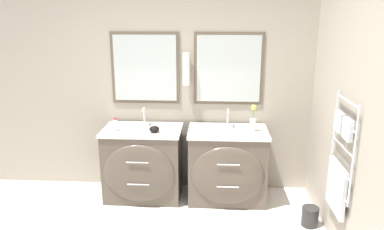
{
  "coord_description": "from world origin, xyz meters",
  "views": [
    {
      "loc": [
        0.45,
        -2.37,
        2.14
      ],
      "look_at": [
        0.22,
        1.41,
        1.1
      ],
      "focal_mm": 35.0,
      "sensor_mm": 36.0,
      "label": 1
    }
  ],
  "objects_px": {
    "flower_vase": "(253,120)",
    "vanity_right": "(227,166)",
    "amenity_bowl": "(154,129)",
    "waste_bin": "(310,216)",
    "vanity_left": "(143,164)",
    "toiletry_bottle": "(115,125)"
  },
  "relations": [
    {
      "from": "flower_vase",
      "to": "waste_bin",
      "type": "xyz_separation_m",
      "value": [
        0.57,
        -0.52,
        -0.87
      ]
    },
    {
      "from": "vanity_right",
      "to": "waste_bin",
      "type": "xyz_separation_m",
      "value": [
        0.85,
        -0.51,
        -0.32
      ]
    },
    {
      "from": "vanity_right",
      "to": "amenity_bowl",
      "type": "relative_size",
      "value": 7.79
    },
    {
      "from": "amenity_bowl",
      "to": "waste_bin",
      "type": "bearing_deg",
      "value": -14.28
    },
    {
      "from": "vanity_left",
      "to": "vanity_right",
      "type": "bearing_deg",
      "value": 0.0
    },
    {
      "from": "vanity_left",
      "to": "vanity_right",
      "type": "relative_size",
      "value": 1.0
    },
    {
      "from": "flower_vase",
      "to": "vanity_right",
      "type": "bearing_deg",
      "value": -177.06
    },
    {
      "from": "vanity_right",
      "to": "toiletry_bottle",
      "type": "xyz_separation_m",
      "value": [
        -1.27,
        -0.06,
        0.49
      ]
    },
    {
      "from": "amenity_bowl",
      "to": "vanity_left",
      "type": "bearing_deg",
      "value": 152.53
    },
    {
      "from": "vanity_right",
      "to": "waste_bin",
      "type": "relative_size",
      "value": 4.4
    },
    {
      "from": "vanity_right",
      "to": "toiletry_bottle",
      "type": "height_order",
      "value": "toiletry_bottle"
    },
    {
      "from": "flower_vase",
      "to": "amenity_bowl",
      "type": "bearing_deg",
      "value": -174.92
    },
    {
      "from": "toiletry_bottle",
      "to": "flower_vase",
      "type": "relative_size",
      "value": 0.49
    },
    {
      "from": "vanity_left",
      "to": "flower_vase",
      "type": "bearing_deg",
      "value": 0.64
    },
    {
      "from": "flower_vase",
      "to": "waste_bin",
      "type": "height_order",
      "value": "flower_vase"
    },
    {
      "from": "amenity_bowl",
      "to": "waste_bin",
      "type": "distance_m",
      "value": 1.89
    },
    {
      "from": "amenity_bowl",
      "to": "waste_bin",
      "type": "relative_size",
      "value": 0.57
    },
    {
      "from": "vanity_left",
      "to": "flower_vase",
      "type": "relative_size",
      "value": 2.94
    },
    {
      "from": "toiletry_bottle",
      "to": "waste_bin",
      "type": "height_order",
      "value": "toiletry_bottle"
    },
    {
      "from": "vanity_left",
      "to": "amenity_bowl",
      "type": "distance_m",
      "value": 0.49
    },
    {
      "from": "flower_vase",
      "to": "vanity_left",
      "type": "bearing_deg",
      "value": -179.36
    },
    {
      "from": "toiletry_bottle",
      "to": "amenity_bowl",
      "type": "height_order",
      "value": "toiletry_bottle"
    }
  ]
}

